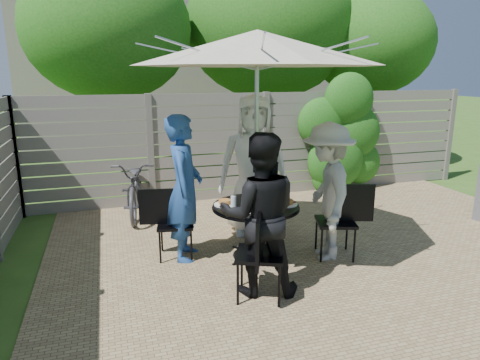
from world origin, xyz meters
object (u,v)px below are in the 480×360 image
object	(u,v)px
glass_left	(234,202)
glass_right	(277,197)
chair_left	(175,237)
person_back	(253,166)
chair_right	(336,236)
person_front	(260,215)
umbrella	(257,48)
plate_front	(257,213)
plate_back	(255,194)
coffee_cup	(263,195)
chair_back	(253,210)
person_right	(327,192)
patio_table	(256,221)
person_left	(184,189)
glass_back	(246,193)
chair_front	(260,272)
plate_right	(286,203)
bicycle	(136,187)
plate_left	(225,203)
syrup_jug	(251,197)

from	to	relation	value
glass_left	glass_right	distance (m)	0.56
chair_left	person_back	bearing A→B (deg)	34.23
chair_right	person_front	bearing A→B (deg)	41.81
glass_right	umbrella	bearing A→B (deg)	-174.98
person_back	plate_front	size ratio (longest dim) A/B	7.33
plate_back	glass_left	size ratio (longest dim) A/B	1.86
plate_front	glass_right	distance (m)	0.53
coffee_cup	chair_left	bearing A→B (deg)	174.78
chair_back	person_right	size ratio (longest dim) A/B	0.58
plate_back	glass_left	world-z (taller)	glass_left
person_right	plate_back	distance (m)	0.91
patio_table	person_right	world-z (taller)	person_right
chair_back	glass_left	distance (m)	1.19
person_left	glass_back	distance (m)	0.78
chair_front	plate_right	size ratio (longest dim) A/B	3.60
chair_left	glass_right	bearing A→B (deg)	-1.56
chair_left	bicycle	bearing A→B (deg)	110.12
chair_left	person_right	bearing A→B (deg)	-6.49
plate_back	coffee_cup	size ratio (longest dim) A/B	2.17
bicycle	plate_back	bearing A→B (deg)	-44.46
coffee_cup	bicycle	distance (m)	2.37
coffee_cup	glass_back	bearing A→B (deg)	152.08
patio_table	person_front	bearing A→B (deg)	-106.98
chair_front	plate_back	xyz separation A→B (m)	(0.39, 1.27, 0.40)
chair_front	bicycle	xyz separation A→B (m)	(-0.95, 3.00, 0.17)
plate_right	bicycle	xyz separation A→B (m)	(-1.57, 2.19, -0.24)
chair_back	plate_left	world-z (taller)	chair_back
umbrella	glass_back	bearing A→B (deg)	95.02
chair_front	person_front	size ratio (longest dim) A/B	0.57
plate_left	plate_front	xyz separation A→B (m)	(0.24, -0.45, 0.00)
plate_front	syrup_jug	world-z (taller)	syrup_jug
person_right	glass_back	xyz separation A→B (m)	(-0.82, 0.52, -0.08)
patio_table	plate_back	distance (m)	0.42
person_back	plate_right	xyz separation A→B (m)	(0.10, -0.90, -0.27)
patio_table	person_back	distance (m)	0.96
glass_left	person_right	bearing A→B (deg)	-11.48
glass_left	coffee_cup	distance (m)	0.48
chair_front	chair_right	distance (m)	1.37
plate_front	glass_right	size ratio (longest dim) A/B	1.86
coffee_cup	chair_right	bearing A→B (deg)	-31.26
glass_left	chair_front	bearing A→B (deg)	-90.30
patio_table	syrup_jug	xyz separation A→B (m)	(-0.04, 0.07, 0.28)
umbrella	chair_front	distance (m)	2.35
patio_table	chair_right	world-z (taller)	chair_right
glass_back	person_back	bearing A→B (deg)	62.60
chair_left	syrup_jug	size ratio (longest dim) A/B	5.40
patio_table	glass_right	distance (m)	0.39
person_left	syrup_jug	bearing A→B (deg)	-86.28
glass_right	glass_back	bearing A→B (deg)	140.02
plate_front	syrup_jug	distance (m)	0.42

